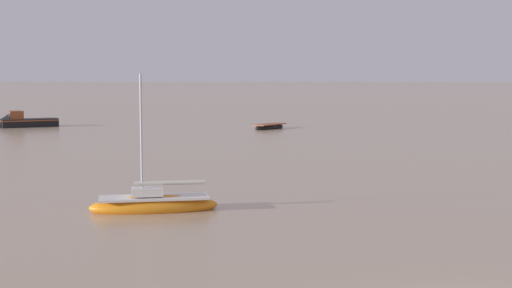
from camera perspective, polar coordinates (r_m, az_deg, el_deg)
The scene contains 3 objects.
rowboat_moored_0 at distance 63.32m, azimuth 1.30°, elevation 1.34°, with size 3.28×3.80×0.59m.
motorboat_moored_2 at distance 68.71m, azimuth -17.79°, elevation 1.55°, with size 6.02×4.33×2.18m.
sailboat_moored_1 at distance 25.95m, azimuth -7.75°, elevation -4.70°, with size 4.67×2.16×5.03m.
Camera 1 is at (-4.53, -13.13, 4.82)m, focal length 51.16 mm.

